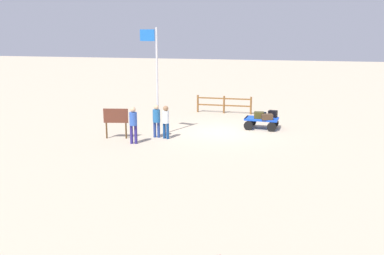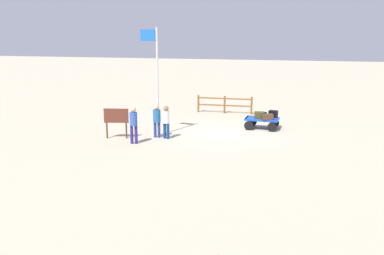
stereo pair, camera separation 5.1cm
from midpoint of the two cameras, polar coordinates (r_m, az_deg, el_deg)
name	(u,v)px [view 1 (the left image)]	position (r m, az deg, el deg)	size (l,w,h in m)	color
ground_plane	(222,132)	(22.30, 3.93, -0.61)	(120.00, 120.00, 0.00)	#BBA88E
luggage_cart	(261,121)	(23.25, 9.05, 0.87)	(1.77, 1.28, 0.58)	blue
suitcase_maroon	(273,114)	(23.50, 10.55, 1.78)	(0.50, 0.42, 0.36)	black
suitcase_tan	(261,115)	(23.16, 9.09, 1.62)	(0.48, 0.37, 0.32)	black
suitcase_navy	(267,117)	(22.80, 9.80, 1.40)	(0.65, 0.51, 0.29)	#432F20
suitcase_grey	(259,115)	(23.03, 8.75, 1.62)	(0.53, 0.42, 0.35)	#393615
worker_lead	(157,118)	(21.02, -4.78, 1.20)	(0.37, 0.37, 1.60)	navy
worker_trailing	(133,122)	(19.92, -7.83, 0.74)	(0.42, 0.42, 1.73)	navy
worker_supervisor	(166,120)	(20.74, -3.54, 1.05)	(0.40, 0.40, 1.61)	navy
flagpole	(155,73)	(21.15, -4.95, 7.17)	(0.92, 0.22, 5.27)	silver
signboard	(116,118)	(21.05, -10.09, 1.21)	(1.17, 0.31, 1.46)	#4C3319
wooden_fence	(224,103)	(27.47, 4.19, 3.20)	(3.53, 0.19, 1.10)	brown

